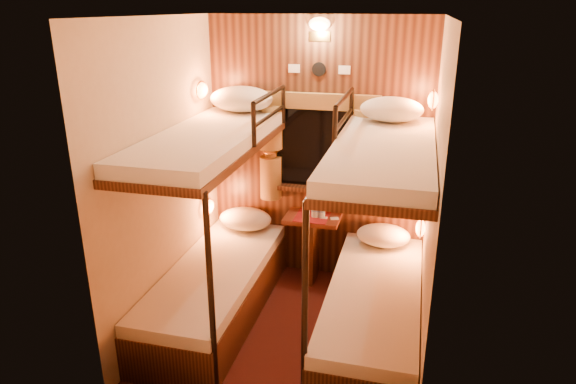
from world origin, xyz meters
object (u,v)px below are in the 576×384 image
(table, at_px, (312,239))
(bottle_right, at_px, (322,206))
(bottle_left, at_px, (315,205))
(bunk_left, at_px, (215,255))
(bunk_right, at_px, (375,274))

(table, height_order, bottle_right, bottle_right)
(bottle_right, bearing_deg, bottle_left, -177.07)
(bunk_left, relative_size, table, 2.90)
(bunk_right, height_order, bottle_left, bunk_right)
(bottle_left, relative_size, bottle_right, 1.04)
(bunk_right, bearing_deg, bunk_left, 180.00)
(table, xyz_separation_m, bottle_right, (0.08, -0.01, 0.34))
(table, bearing_deg, bottle_left, -22.07)
(table, height_order, bottle_left, bottle_left)
(bunk_right, xyz_separation_m, bottle_right, (-0.56, 0.77, 0.20))
(bunk_left, distance_m, bottle_left, 1.04)
(table, bearing_deg, bunk_right, -50.33)
(bottle_left, bearing_deg, bottle_right, 2.93)
(bunk_left, distance_m, bunk_right, 1.30)
(bunk_left, bearing_deg, table, 50.33)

